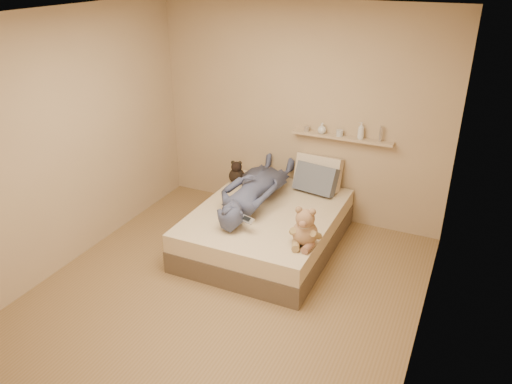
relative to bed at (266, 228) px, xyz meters
The scene contains 10 objects.
room 1.42m from the bed, 90.00° to the right, with size 3.80×3.80×3.80m.
bed is the anchor object (origin of this frame).
game_console 0.63m from the bed, 89.28° to the right, with size 0.17×0.11×0.06m.
teddy_bear 0.90m from the bed, 39.18° to the right, with size 0.34×0.33×0.42m.
dark_plush 0.89m from the bed, 140.71° to the left, with size 0.20×0.20×0.30m.
pillow_cream 0.98m from the bed, 69.20° to the left, with size 0.55×0.16×0.40m, color beige.
pillow_grey 0.86m from the bed, 64.22° to the left, with size 0.50×0.14×0.34m, color slate.
person 0.48m from the bed, 148.68° to the left, with size 0.58×1.60×0.38m, color #404665.
wall_shelf 1.38m from the bed, 58.82° to the left, with size 1.20×0.12×0.03m, color tan.
shelf_bottles 1.42m from the bed, 60.19° to the left, with size 0.93×0.13×0.20m.
Camera 1 is at (1.96, -3.58, 3.02)m, focal length 35.00 mm.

